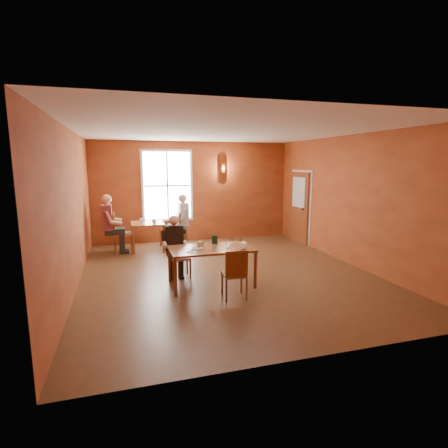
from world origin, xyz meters
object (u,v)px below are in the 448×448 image
object	(u,v)px
chair_diner_main	(180,257)
chair_diner_white	(171,231)
diner_white	(172,223)
main_table	(211,267)
diner_main	(180,249)
second_table	(148,236)
chair_diner_maroon	(123,232)
chair_empty	(234,273)
diner_maroon	(121,224)

from	to	relation	value
chair_diner_main	chair_diner_white	distance (m)	2.57
chair_diner_white	diner_white	size ratio (longest dim) A/B	0.70
main_table	diner_main	xyz separation A→B (m)	(-0.50, 0.62, 0.24)
second_table	chair_diner_maroon	bearing A→B (deg)	180.00
main_table	second_table	distance (m)	3.36
diner_main	chair_diner_white	bearing A→B (deg)	-93.71
chair_empty	chair_diner_maroon	distance (m)	4.37
chair_diner_white	second_table	bearing A→B (deg)	90.00
main_table	chair_diner_maroon	bearing A→B (deg)	116.88
main_table	chair_diner_maroon	size ratio (longest dim) A/B	1.51
chair_diner_maroon	diner_maroon	xyz separation A→B (m)	(-0.03, 0.00, 0.23)
chair_diner_maroon	main_table	bearing A→B (deg)	26.88
chair_diner_main	diner_maroon	bearing A→B (deg)	-65.67
diner_white	main_table	bearing A→B (deg)	-174.65
main_table	diner_maroon	distance (m)	3.64
diner_white	diner_main	bearing A→B (deg)	175.63
chair_empty	second_table	bearing A→B (deg)	111.17
chair_diner_main	diner_maroon	distance (m)	2.84
diner_main	diner_maroon	distance (m)	2.85
chair_empty	second_table	size ratio (longest dim) A/B	1.03
chair_empty	diner_maroon	bearing A→B (deg)	119.70
diner_main	diner_maroon	bearing A→B (deg)	-65.91
chair_diner_white	diner_maroon	size ratio (longest dim) A/B	0.67
diner_main	diner_white	xyz separation A→B (m)	(0.20, 2.60, 0.11)
chair_diner_maroon	diner_maroon	world-z (taller)	diner_maroon
diner_main	diner_maroon	world-z (taller)	diner_maroon
second_table	diner_white	size ratio (longest dim) A/B	0.59
chair_diner_main	chair_diner_white	xyz separation A→B (m)	(0.17, 2.57, 0.07)
chair_diner_main	chair_empty	xyz separation A→B (m)	(0.73, -1.39, 0.01)
diner_main	chair_diner_maroon	xyz separation A→B (m)	(-1.13, 2.60, -0.09)
diner_main	chair_empty	world-z (taller)	diner_main
chair_diner_maroon	diner_maroon	size ratio (longest dim) A/B	0.70
chair_empty	chair_diner_maroon	bearing A→B (deg)	119.35
chair_diner_white	diner_white	distance (m)	0.22
main_table	diner_main	bearing A→B (deg)	128.88
chair_diner_maroon	second_table	bearing A→B (deg)	90.00
main_table	second_table	world-z (taller)	second_table
second_table	chair_diner_main	bearing A→B (deg)	-79.38
main_table	chair_diner_white	distance (m)	3.24
second_table	chair_diner_maroon	size ratio (longest dim) A/B	0.82
chair_diner_maroon	diner_maroon	distance (m)	0.23
main_table	diner_maroon	world-z (taller)	diner_maroon
second_table	chair_diner_white	distance (m)	0.66
diner_main	second_table	bearing A→B (deg)	-79.50
chair_empty	chair_diner_maroon	size ratio (longest dim) A/B	0.85
diner_main	chair_diner_main	bearing A→B (deg)	-90.00
chair_diner_main	chair_empty	distance (m)	1.56
main_table	chair_empty	bearing A→B (deg)	-72.91
chair_empty	diner_white	world-z (taller)	diner_white
main_table	second_table	bearing A→B (deg)	106.96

